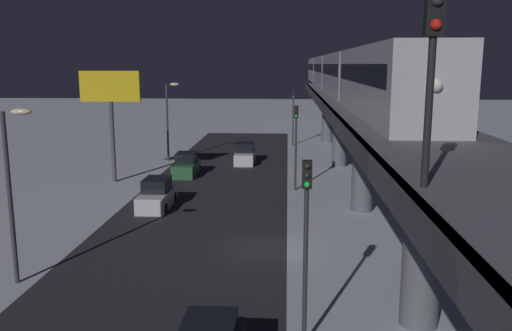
{
  "coord_description": "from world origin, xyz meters",
  "views": [
    {
      "loc": [
        -1.31,
        26.25,
        9.43
      ],
      "look_at": [
        1.03,
        -13.03,
        1.9
      ],
      "focal_mm": 37.29,
      "sensor_mm": 36.0,
      "label": 1
    }
  ],
  "objects_px": {
    "rail_signal": "(432,55)",
    "subway_train": "(336,72)",
    "sedan_white_2": "(245,155)",
    "commercial_billboard": "(110,97)",
    "traffic_light_far": "(293,110)",
    "traffic_light_mid": "(296,135)",
    "sedan_green": "(186,166)",
    "traffic_light_near": "(306,227)",
    "sedan_white": "(157,195)"
  },
  "relations": [
    {
      "from": "sedan_white_2",
      "to": "traffic_light_mid",
      "type": "height_order",
      "value": "traffic_light_mid"
    },
    {
      "from": "sedan_green",
      "to": "traffic_light_near",
      "type": "xyz_separation_m",
      "value": [
        -9.3,
        27.71,
        3.4
      ]
    },
    {
      "from": "sedan_white_2",
      "to": "traffic_light_far",
      "type": "bearing_deg",
      "value": 67.98
    },
    {
      "from": "sedan_white_2",
      "to": "traffic_light_near",
      "type": "bearing_deg",
      "value": -82.09
    },
    {
      "from": "sedan_white",
      "to": "sedan_white_2",
      "type": "relative_size",
      "value": 1.0
    },
    {
      "from": "sedan_white_2",
      "to": "commercial_billboard",
      "type": "relative_size",
      "value": 0.53
    },
    {
      "from": "commercial_billboard",
      "to": "rail_signal",
      "type": "bearing_deg",
      "value": 119.11
    },
    {
      "from": "traffic_light_near",
      "to": "traffic_light_mid",
      "type": "distance_m",
      "value": 22.73
    },
    {
      "from": "traffic_light_mid",
      "to": "traffic_light_near",
      "type": "bearing_deg",
      "value": 90.0
    },
    {
      "from": "traffic_light_mid",
      "to": "traffic_light_far",
      "type": "distance_m",
      "value": 22.73
    },
    {
      "from": "rail_signal",
      "to": "traffic_light_far",
      "type": "bearing_deg",
      "value": -87.47
    },
    {
      "from": "sedan_white_2",
      "to": "commercial_billboard",
      "type": "xyz_separation_m",
      "value": [
        9.98,
        9.03,
        6.03
      ]
    },
    {
      "from": "subway_train",
      "to": "traffic_light_near",
      "type": "bearing_deg",
      "value": 83.66
    },
    {
      "from": "subway_train",
      "to": "rail_signal",
      "type": "xyz_separation_m",
      "value": [
        2.0,
        43.89,
        0.95
      ]
    },
    {
      "from": "traffic_light_far",
      "to": "sedan_white",
      "type": "bearing_deg",
      "value": 71.72
    },
    {
      "from": "traffic_light_near",
      "to": "traffic_light_far",
      "type": "distance_m",
      "value": 45.47
    },
    {
      "from": "sedan_white",
      "to": "traffic_light_far",
      "type": "bearing_deg",
      "value": -108.28
    },
    {
      "from": "traffic_light_mid",
      "to": "commercial_billboard",
      "type": "bearing_deg",
      "value": -8.09
    },
    {
      "from": "sedan_green",
      "to": "commercial_billboard",
      "type": "distance_m",
      "value": 8.58
    },
    {
      "from": "traffic_light_mid",
      "to": "commercial_billboard",
      "type": "xyz_separation_m",
      "value": [
        14.68,
        -2.09,
        2.63
      ]
    },
    {
      "from": "sedan_green",
      "to": "commercial_billboard",
      "type": "height_order",
      "value": "commercial_billboard"
    },
    {
      "from": "sedan_white_2",
      "to": "traffic_light_far",
      "type": "distance_m",
      "value": 12.99
    },
    {
      "from": "rail_signal",
      "to": "traffic_light_far",
      "type": "height_order",
      "value": "rail_signal"
    },
    {
      "from": "traffic_light_mid",
      "to": "sedan_white",
      "type": "bearing_deg",
      "value": 30.26
    },
    {
      "from": "sedan_white_2",
      "to": "traffic_light_mid",
      "type": "distance_m",
      "value": 12.54
    },
    {
      "from": "sedan_white_2",
      "to": "sedan_green",
      "type": "distance_m",
      "value": 7.67
    },
    {
      "from": "subway_train",
      "to": "traffic_light_far",
      "type": "bearing_deg",
      "value": -59.3
    },
    {
      "from": "sedan_green",
      "to": "traffic_light_far",
      "type": "xyz_separation_m",
      "value": [
        -9.3,
        -17.76,
        3.4
      ]
    },
    {
      "from": "rail_signal",
      "to": "sedan_white_2",
      "type": "height_order",
      "value": "rail_signal"
    },
    {
      "from": "rail_signal",
      "to": "traffic_light_far",
      "type": "distance_m",
      "value": 51.39
    },
    {
      "from": "sedan_green",
      "to": "traffic_light_mid",
      "type": "bearing_deg",
      "value": 151.86
    },
    {
      "from": "subway_train",
      "to": "commercial_billboard",
      "type": "relative_size",
      "value": 8.32
    },
    {
      "from": "sedan_white_2",
      "to": "subway_train",
      "type": "bearing_deg",
      "value": 26.42
    },
    {
      "from": "rail_signal",
      "to": "traffic_light_far",
      "type": "relative_size",
      "value": 0.62
    },
    {
      "from": "subway_train",
      "to": "sedan_white_2",
      "type": "relative_size",
      "value": 15.71
    },
    {
      "from": "traffic_light_near",
      "to": "commercial_billboard",
      "type": "height_order",
      "value": "commercial_billboard"
    },
    {
      "from": "subway_train",
      "to": "traffic_light_near",
      "type": "distance_m",
      "value": 38.79
    },
    {
      "from": "traffic_light_mid",
      "to": "traffic_light_far",
      "type": "xyz_separation_m",
      "value": [
        0.0,
        -22.73,
        0.0
      ]
    },
    {
      "from": "rail_signal",
      "to": "subway_train",
      "type": "bearing_deg",
      "value": -92.61
    },
    {
      "from": "traffic_light_near",
      "to": "sedan_white_2",
      "type": "bearing_deg",
      "value": -82.09
    },
    {
      "from": "sedan_green",
      "to": "sedan_white",
      "type": "bearing_deg",
      "value": 90.0
    },
    {
      "from": "subway_train",
      "to": "traffic_light_far",
      "type": "height_order",
      "value": "subway_train"
    },
    {
      "from": "sedan_white",
      "to": "traffic_light_mid",
      "type": "height_order",
      "value": "traffic_light_mid"
    },
    {
      "from": "subway_train",
      "to": "rail_signal",
      "type": "relative_size",
      "value": 18.52
    },
    {
      "from": "subway_train",
      "to": "rail_signal",
      "type": "distance_m",
      "value": 43.95
    },
    {
      "from": "rail_signal",
      "to": "sedan_green",
      "type": "distance_m",
      "value": 36.33
    },
    {
      "from": "sedan_white_2",
      "to": "traffic_light_far",
      "type": "xyz_separation_m",
      "value": [
        -4.7,
        -11.62,
        3.4
      ]
    },
    {
      "from": "traffic_light_mid",
      "to": "commercial_billboard",
      "type": "distance_m",
      "value": 15.05
    },
    {
      "from": "traffic_light_mid",
      "to": "sedan_green",
      "type": "bearing_deg",
      "value": -28.14
    },
    {
      "from": "traffic_light_far",
      "to": "subway_train",
      "type": "bearing_deg",
      "value": 120.7
    }
  ]
}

